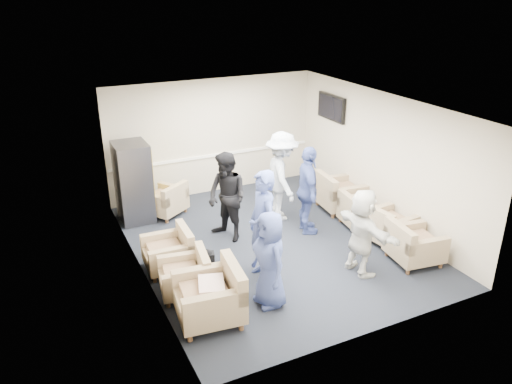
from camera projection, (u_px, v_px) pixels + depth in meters
name	position (u px, v px, depth m)	size (l,w,h in m)	color
floor	(272.00, 243.00, 9.67)	(6.00, 6.00, 0.00)	black
ceiling	(274.00, 106.00, 8.63)	(6.00, 6.00, 0.00)	white
back_wall	(213.00, 137.00, 11.64)	(5.00, 0.02, 2.70)	#C0B59F
front_wall	(377.00, 251.00, 6.66)	(5.00, 0.02, 2.70)	#C0B59F
left_wall	(137.00, 202.00, 8.14)	(0.02, 6.00, 2.70)	#C0B59F
right_wall	(381.00, 159.00, 10.15)	(0.02, 6.00, 2.70)	#C0B59F
chair_rail	(214.00, 155.00, 11.80)	(4.98, 0.04, 0.06)	white
tv	(331.00, 107.00, 11.36)	(0.10, 1.00, 0.58)	black
armchair_left_near	(213.00, 298.00, 7.35)	(1.04, 1.04, 0.75)	#967F60
armchair_left_mid	(187.00, 276.00, 8.01)	(0.87, 0.87, 0.61)	#967F60
armchair_left_far	(171.00, 253.00, 8.70)	(0.82, 0.82, 0.63)	#967F60
armchair_right_near	(412.00, 246.00, 8.89)	(0.93, 0.93, 0.66)	#967F60
armchair_right_midnear	(386.00, 227.00, 9.60)	(0.91, 0.91, 0.66)	#967F60
armchair_right_midfar	(359.00, 213.00, 10.23)	(0.87, 0.87, 0.62)	#967F60
armchair_right_far	(338.00, 195.00, 10.99)	(0.97, 0.97, 0.71)	#967F60
armchair_corner	(166.00, 201.00, 10.75)	(1.08, 1.08, 0.63)	#967F60
vending_machine	(134.00, 182.00, 10.35)	(0.69, 0.80, 1.68)	#52525A
backpack	(207.00, 260.00, 8.64)	(0.29, 0.24, 0.43)	black
pillow	(211.00, 287.00, 7.27)	(0.49, 0.37, 0.14)	silver
person_front_left	(270.00, 260.00, 7.57)	(0.76, 0.50, 1.56)	#3B4C8F
person_mid_left	(262.00, 226.00, 8.19)	(0.70, 0.46, 1.93)	#3B4C8F
person_back_left	(227.00, 197.00, 9.52)	(0.85, 0.67, 1.76)	black
person_back_right	(282.00, 176.00, 10.38)	(1.22, 0.70, 1.89)	white
person_mid_right	(308.00, 191.00, 9.79)	(1.05, 0.44, 1.79)	#3B4C8F
person_front_right	(362.00, 232.00, 8.42)	(1.43, 0.46, 1.54)	silver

